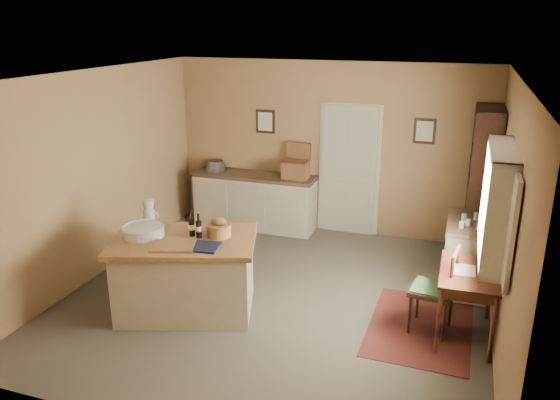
# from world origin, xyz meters

# --- Properties ---
(ground) EXTENTS (5.00, 5.00, 0.00)m
(ground) POSITION_xyz_m (0.00, 0.00, 0.00)
(ground) COLOR brown
(ground) RESTS_ON ground
(wall_back) EXTENTS (5.00, 0.10, 2.70)m
(wall_back) POSITION_xyz_m (0.00, 2.50, 1.35)
(wall_back) COLOR #927049
(wall_back) RESTS_ON ground
(wall_front) EXTENTS (5.00, 0.10, 2.70)m
(wall_front) POSITION_xyz_m (0.00, -2.50, 1.35)
(wall_front) COLOR #927049
(wall_front) RESTS_ON ground
(wall_left) EXTENTS (0.10, 5.00, 2.70)m
(wall_left) POSITION_xyz_m (-2.50, 0.00, 1.35)
(wall_left) COLOR #927049
(wall_left) RESTS_ON ground
(wall_right) EXTENTS (0.10, 5.00, 2.70)m
(wall_right) POSITION_xyz_m (2.50, 0.00, 1.35)
(wall_right) COLOR #927049
(wall_right) RESTS_ON ground
(ceiling) EXTENTS (5.00, 5.00, 0.00)m
(ceiling) POSITION_xyz_m (0.00, 0.00, 2.70)
(ceiling) COLOR silver
(ceiling) RESTS_ON wall_back
(door) EXTENTS (0.97, 0.06, 2.11)m
(door) POSITION_xyz_m (0.35, 2.47, 1.05)
(door) COLOR #B1B69B
(door) RESTS_ON ground
(framed_prints) EXTENTS (2.82, 0.02, 0.38)m
(framed_prints) POSITION_xyz_m (0.20, 2.48, 1.72)
(framed_prints) COLOR black
(framed_prints) RESTS_ON ground
(window) EXTENTS (0.25, 1.99, 1.12)m
(window) POSITION_xyz_m (2.42, -0.20, 1.55)
(window) COLOR beige
(window) RESTS_ON ground
(work_island) EXTENTS (1.86, 1.50, 1.20)m
(work_island) POSITION_xyz_m (-0.92, -0.62, 0.48)
(work_island) COLOR beige
(work_island) RESTS_ON ground
(sideboard) EXTENTS (2.01, 0.57, 1.18)m
(sideboard) POSITION_xyz_m (-1.13, 2.20, 0.48)
(sideboard) COLOR beige
(sideboard) RESTS_ON ground
(rug) EXTENTS (1.13, 1.62, 0.01)m
(rug) POSITION_xyz_m (1.75, -0.15, 0.00)
(rug) COLOR #4B1B16
(rug) RESTS_ON ground
(writing_desk) EXTENTS (0.60, 0.98, 0.82)m
(writing_desk) POSITION_xyz_m (2.20, -0.15, 0.67)
(writing_desk) COLOR #3E1D12
(writing_desk) RESTS_ON ground
(desk_chair) EXTENTS (0.51, 0.51, 0.97)m
(desk_chair) POSITION_xyz_m (1.84, -0.16, 0.49)
(desk_chair) COLOR black
(desk_chair) RESTS_ON ground
(right_cabinet) EXTENTS (0.57, 1.02, 0.99)m
(right_cabinet) POSITION_xyz_m (2.20, 1.04, 0.46)
(right_cabinet) COLOR beige
(right_cabinet) RESTS_ON ground
(shelving_unit) EXTENTS (0.37, 0.98, 2.18)m
(shelving_unit) POSITION_xyz_m (2.36, 2.00, 1.09)
(shelving_unit) COLOR black
(shelving_unit) RESTS_ON ground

